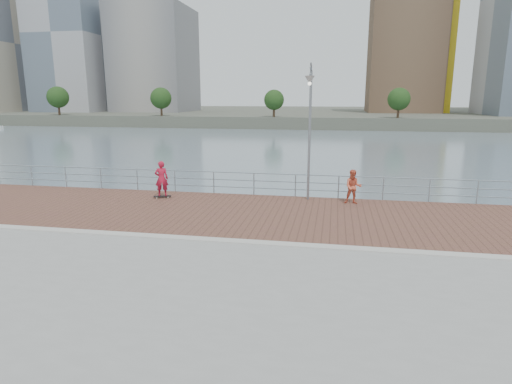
% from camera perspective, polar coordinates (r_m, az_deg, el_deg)
% --- Properties ---
extents(water, '(400.00, 400.00, 0.00)m').
position_cam_1_polar(water, '(15.19, -1.41, -13.91)').
color(water, slate).
rests_on(water, ground).
extents(seawall, '(40.00, 24.00, 2.00)m').
position_cam_1_polar(seawall, '(10.50, -7.44, -20.96)').
color(seawall, gray).
rests_on(seawall, ground).
extents(brick_lane, '(40.00, 6.80, 0.02)m').
position_cam_1_polar(brick_lane, '(17.78, 0.94, -2.94)').
color(brick_lane, brown).
rests_on(brick_lane, seawall).
extents(curb, '(40.00, 0.40, 0.06)m').
position_cam_1_polar(curb, '(14.40, -1.45, -6.67)').
color(curb, '#B7B5AD').
rests_on(curb, seawall).
extents(far_shore, '(320.00, 95.00, 2.50)m').
position_cam_1_polar(far_shore, '(135.93, 9.40, 10.19)').
color(far_shore, '#4C5142').
rests_on(far_shore, ground).
extents(guardrail, '(39.06, 0.06, 1.13)m').
position_cam_1_polar(guardrail, '(20.89, 2.49, 1.33)').
color(guardrail, '#8C9EA8').
rests_on(guardrail, brick_lane).
extents(street_lamp, '(0.43, 1.26, 5.94)m').
position_cam_1_polar(street_lamp, '(19.39, 7.17, 10.88)').
color(street_lamp, gray).
rests_on(street_lamp, brick_lane).
extents(skateboard, '(0.85, 0.50, 0.10)m').
position_cam_1_polar(skateboard, '(21.00, -12.37, -0.56)').
color(skateboard, black).
rests_on(skateboard, brick_lane).
extents(skateboarder, '(0.72, 0.60, 1.70)m').
position_cam_1_polar(skateboarder, '(20.83, -12.48, 1.75)').
color(skateboarder, '#B61833').
rests_on(skateboarder, skateboard).
extents(bystander, '(0.78, 0.62, 1.56)m').
position_cam_1_polar(bystander, '(19.76, 12.83, 0.68)').
color(bystander, '#DD6041').
rests_on(bystander, brick_lane).
extents(skyline, '(233.00, 41.00, 71.83)m').
position_cam_1_polar(skyline, '(123.00, 25.47, 21.02)').
color(skyline, '#ADA38E').
rests_on(skyline, far_shore).
extents(shoreline_trees, '(145.00, 5.16, 6.88)m').
position_cam_1_polar(shoreline_trees, '(90.43, 14.00, 12.04)').
color(shoreline_trees, '#473323').
rests_on(shoreline_trees, far_shore).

